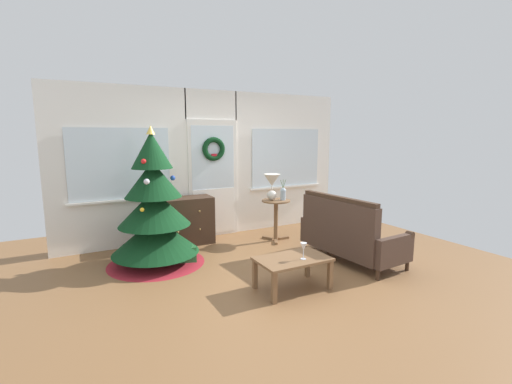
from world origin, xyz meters
The scene contains 11 objects.
ground_plane centered at (0.00, 0.00, 0.00)m, with size 6.76×6.76×0.00m, color brown.
back_wall_with_door centered at (0.00, 2.08, 1.28)m, with size 5.20×0.19×2.55m.
christmas_tree centered at (-1.25, 1.11, 0.70)m, with size 1.34×1.34×1.92m.
dresser_cabinet centered at (-0.61, 1.79, 0.39)m, with size 0.91×0.46×0.78m.
settee_sofa centered at (1.18, -0.09, 0.38)m, with size 0.81×1.57×0.96m.
side_table centered at (0.81, 1.24, 0.50)m, with size 0.50×0.48×0.71m.
table_lamp centered at (0.75, 1.28, 0.99)m, with size 0.28×0.28×0.44m.
flower_vase centered at (0.91, 1.18, 0.82)m, with size 0.11×0.10×0.35m.
coffee_table centered at (-0.04, -0.51, 0.33)m, with size 0.84×0.52×0.38m.
wine_glass centered at (0.05, -0.60, 0.52)m, with size 0.08×0.08×0.20m.
gift_box centered at (-0.87, 0.93, 0.12)m, with size 0.24×0.21×0.24m, color #266633.
Camera 1 is at (-2.30, -3.79, 1.80)m, focal length 25.01 mm.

